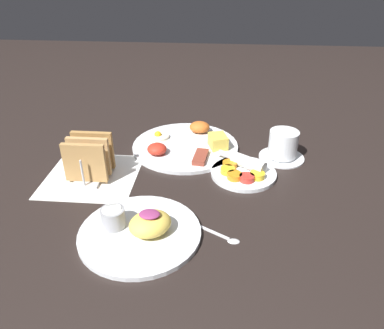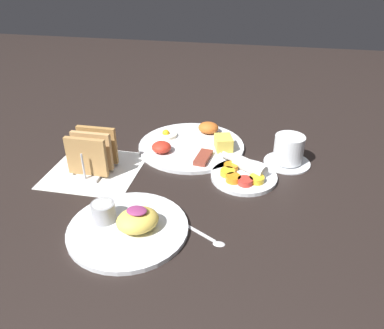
{
  "view_description": "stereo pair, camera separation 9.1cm",
  "coord_description": "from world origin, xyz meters",
  "px_view_note": "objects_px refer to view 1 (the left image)",
  "views": [
    {
      "loc": [
        0.15,
        -0.75,
        0.49
      ],
      "look_at": [
        0.08,
        0.04,
        0.03
      ],
      "focal_mm": 35.0,
      "sensor_mm": 36.0,
      "label": 1
    },
    {
      "loc": [
        0.24,
        -0.74,
        0.49
      ],
      "look_at": [
        0.08,
        0.04,
        0.03
      ],
      "focal_mm": 35.0,
      "sensor_mm": 36.0,
      "label": 2
    }
  ],
  "objects_px": {
    "plate_condiments": "(244,171)",
    "plate_foreground": "(140,229)",
    "plate_breakfast": "(187,144)",
    "toast_rack": "(89,158)",
    "coffee_cup": "(283,146)"
  },
  "relations": [
    {
      "from": "coffee_cup",
      "to": "toast_rack",
      "type": "bearing_deg",
      "value": -164.34
    },
    {
      "from": "plate_foreground",
      "to": "coffee_cup",
      "type": "distance_m",
      "value": 0.46
    },
    {
      "from": "plate_breakfast",
      "to": "plate_foreground",
      "type": "relative_size",
      "value": 1.23
    },
    {
      "from": "plate_foreground",
      "to": "toast_rack",
      "type": "relative_size",
      "value": 2.07
    },
    {
      "from": "plate_breakfast",
      "to": "toast_rack",
      "type": "xyz_separation_m",
      "value": [
        -0.22,
        -0.17,
        0.04
      ]
    },
    {
      "from": "plate_breakfast",
      "to": "coffee_cup",
      "type": "bearing_deg",
      "value": -8.54
    },
    {
      "from": "plate_condiments",
      "to": "coffee_cup",
      "type": "distance_m",
      "value": 0.14
    },
    {
      "from": "plate_breakfast",
      "to": "plate_foreground",
      "type": "height_order",
      "value": "plate_foreground"
    },
    {
      "from": "plate_condiments",
      "to": "plate_foreground",
      "type": "height_order",
      "value": "plate_foreground"
    },
    {
      "from": "coffee_cup",
      "to": "plate_breakfast",
      "type": "bearing_deg",
      "value": 171.46
    },
    {
      "from": "toast_rack",
      "to": "coffee_cup",
      "type": "height_order",
      "value": "toast_rack"
    },
    {
      "from": "toast_rack",
      "to": "coffee_cup",
      "type": "distance_m",
      "value": 0.5
    },
    {
      "from": "plate_condiments",
      "to": "plate_foreground",
      "type": "xyz_separation_m",
      "value": [
        -0.21,
        -0.24,
        0.0
      ]
    },
    {
      "from": "plate_condiments",
      "to": "plate_foreground",
      "type": "distance_m",
      "value": 0.32
    },
    {
      "from": "plate_foreground",
      "to": "toast_rack",
      "type": "height_order",
      "value": "toast_rack"
    }
  ]
}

